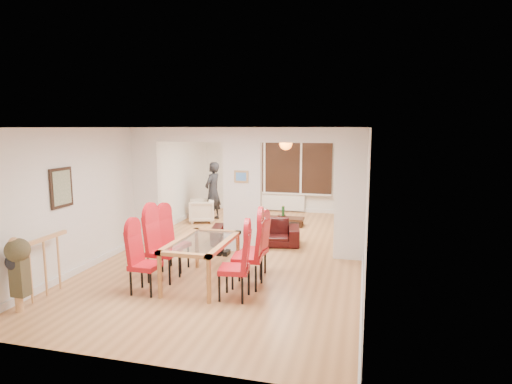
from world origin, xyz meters
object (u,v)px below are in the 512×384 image
at_px(dining_chair_ra, 234,264).
at_px(sofa, 256,232).
at_px(person, 213,191).
at_px(bowl, 282,216).
at_px(dining_table, 202,262).
at_px(dining_chair_lb, 163,247).
at_px(coffee_table, 286,222).
at_px(dining_chair_lc, 175,241).
at_px(dining_chair_rc, 254,247).
at_px(armchair, 202,211).
at_px(bottle, 283,211).
at_px(television, 346,212).
at_px(dining_chair_la, 145,261).
at_px(dining_chair_rb, 247,252).

distance_m(dining_chair_ra, sofa, 3.11).
bearing_deg(person, bowl, 97.12).
relative_size(dining_table, dining_chair_lb, 1.36).
relative_size(person, coffee_table, 1.76).
bearing_deg(dining_chair_lb, dining_table, 3.82).
xyz_separation_m(dining_chair_lc, dining_chair_rc, (1.48, 0.05, -0.02)).
bearing_deg(bowl, armchair, -176.30).
bearing_deg(bottle, bowl, -117.28).
height_order(dining_chair_lc, sofa, dining_chair_lc).
height_order(dining_table, television, dining_table).
bearing_deg(dining_chair_lc, sofa, 74.74).
bearing_deg(dining_chair_ra, television, 67.99).
bearing_deg(person, dining_table, 29.95).
distance_m(sofa, bowl, 2.00).
bearing_deg(sofa, television, 45.19).
bearing_deg(bottle, television, 23.44).
distance_m(dining_chair_la, armchair, 5.15).
height_order(dining_chair_la, sofa, dining_chair_la).
xyz_separation_m(dining_chair_ra, armchair, (-2.47, 4.91, -0.24)).
xyz_separation_m(dining_table, television, (2.13, 5.34, -0.08)).
bearing_deg(armchair, coffee_table, 73.87).
relative_size(dining_chair_rb, bowl, 5.34).
distance_m(dining_chair_la, dining_chair_lb, 0.59).
xyz_separation_m(person, coffee_table, (2.13, -0.19, -0.71)).
distance_m(dining_chair_lc, person, 4.30).
relative_size(dining_chair_la, dining_chair_ra, 0.96).
distance_m(person, bottle, 2.09).
bearing_deg(dining_table, armchair, 111.69).
distance_m(dining_chair_lc, sofa, 2.30).
relative_size(dining_chair_rb, television, 1.16).
bearing_deg(dining_chair_lc, dining_table, -25.32).
bearing_deg(bowl, dining_chair_ra, -87.26).
bearing_deg(sofa, dining_chair_rc, -87.24).
xyz_separation_m(dining_chair_ra, television, (1.42, 5.82, -0.26)).
relative_size(dining_chair_la, television, 1.04).
relative_size(dining_chair_lc, bottle, 3.54).
bearing_deg(armchair, person, 125.31).
height_order(person, bowl, person).
distance_m(dining_chair_lc, dining_chair_rc, 1.48).
bearing_deg(dining_chair_rb, person, 109.39).
bearing_deg(coffee_table, dining_chair_rc, -87.84).
bearing_deg(dining_chair_ra, bottle, 84.07).
relative_size(dining_chair_la, coffee_table, 1.13).
bearing_deg(dining_chair_lb, sofa, 72.32).
bearing_deg(dining_chair_rb, television, 68.86).
xyz_separation_m(dining_table, dining_chair_ra, (0.71, -0.47, 0.18)).
bearing_deg(dining_chair_rb, bowl, 87.07).
xyz_separation_m(person, television, (3.67, 0.59, -0.53)).
xyz_separation_m(dining_chair_lb, bottle, (1.19, 4.66, -0.22)).
height_order(dining_table, dining_chair_ra, dining_chair_ra).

